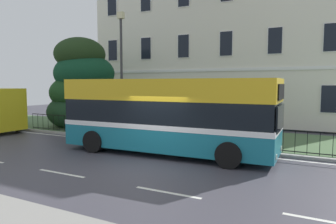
{
  "coord_description": "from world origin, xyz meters",
  "views": [
    {
      "loc": [
        5.83,
        -9.18,
        3.0
      ],
      "look_at": [
        -0.95,
        3.93,
        1.64
      ],
      "focal_mm": 33.25,
      "sensor_mm": 36.0,
      "label": 1
    }
  ],
  "objects_px": {
    "evergreen_tree": "(81,87)",
    "street_lamp_post": "(121,65)",
    "litter_bin": "(84,121)",
    "single_decker_bus": "(168,115)",
    "georgian_townhouse": "(225,38)"
  },
  "relations": [
    {
      "from": "evergreen_tree",
      "to": "street_lamp_post",
      "type": "xyz_separation_m",
      "value": [
        4.67,
        -1.82,
        1.22
      ]
    },
    {
      "from": "street_lamp_post",
      "to": "litter_bin",
      "type": "xyz_separation_m",
      "value": [
        -3.05,
        0.28,
        -3.28
      ]
    },
    {
      "from": "street_lamp_post",
      "to": "litter_bin",
      "type": "distance_m",
      "value": 4.49
    },
    {
      "from": "single_decker_bus",
      "to": "litter_bin",
      "type": "relative_size",
      "value": 7.8
    },
    {
      "from": "evergreen_tree",
      "to": "litter_bin",
      "type": "xyz_separation_m",
      "value": [
        1.63,
        -1.54,
        -2.07
      ]
    },
    {
      "from": "evergreen_tree",
      "to": "single_decker_bus",
      "type": "height_order",
      "value": "evergreen_tree"
    },
    {
      "from": "evergreen_tree",
      "to": "street_lamp_post",
      "type": "relative_size",
      "value": 0.93
    },
    {
      "from": "evergreen_tree",
      "to": "single_decker_bus",
      "type": "xyz_separation_m",
      "value": [
        8.9,
        -4.42,
        -1.11
      ]
    },
    {
      "from": "single_decker_bus",
      "to": "litter_bin",
      "type": "height_order",
      "value": "single_decker_bus"
    },
    {
      "from": "evergreen_tree",
      "to": "street_lamp_post",
      "type": "bearing_deg",
      "value": -21.3
    },
    {
      "from": "georgian_townhouse",
      "to": "street_lamp_post",
      "type": "height_order",
      "value": "georgian_townhouse"
    },
    {
      "from": "georgian_townhouse",
      "to": "litter_bin",
      "type": "distance_m",
      "value": 13.68
    },
    {
      "from": "single_decker_bus",
      "to": "litter_bin",
      "type": "distance_m",
      "value": 7.88
    },
    {
      "from": "single_decker_bus",
      "to": "street_lamp_post",
      "type": "xyz_separation_m",
      "value": [
        -4.23,
        2.6,
        2.32
      ]
    },
    {
      "from": "georgian_townhouse",
      "to": "litter_bin",
      "type": "relative_size",
      "value": 16.33
    }
  ]
}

